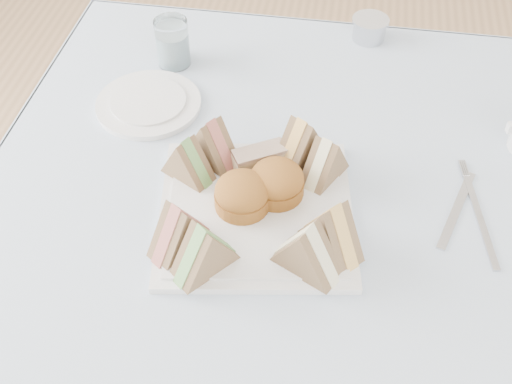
# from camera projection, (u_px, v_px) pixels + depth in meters

# --- Properties ---
(table) EXTENTS (0.90, 0.90, 0.74)m
(table) POSITION_uv_depth(u_px,v_px,m) (290.00, 329.00, 1.26)
(table) COLOR brown
(table) RESTS_ON floor
(tablecloth) EXTENTS (1.02, 1.02, 0.01)m
(tablecloth) POSITION_uv_depth(u_px,v_px,m) (299.00, 203.00, 0.99)
(tablecloth) COLOR #AFD1EC
(tablecloth) RESTS_ON table
(serving_plate) EXTENTS (0.33, 0.33, 0.01)m
(serving_plate) POSITION_uv_depth(u_px,v_px,m) (256.00, 212.00, 0.96)
(serving_plate) COLOR silver
(serving_plate) RESTS_ON tablecloth
(sandwich_fl_a) EXTENTS (0.09, 0.10, 0.08)m
(sandwich_fl_a) POSITION_uv_depth(u_px,v_px,m) (179.00, 227.00, 0.88)
(sandwich_fl_a) COLOR brown
(sandwich_fl_a) RESTS_ON serving_plate
(sandwich_fl_b) EXTENTS (0.09, 0.10, 0.08)m
(sandwich_fl_b) POSITION_uv_depth(u_px,v_px,m) (204.00, 248.00, 0.86)
(sandwich_fl_b) COLOR brown
(sandwich_fl_b) RESTS_ON serving_plate
(sandwich_fr_a) EXTENTS (0.10, 0.10, 0.09)m
(sandwich_fr_a) POSITION_uv_depth(u_px,v_px,m) (333.00, 227.00, 0.88)
(sandwich_fr_a) COLOR brown
(sandwich_fr_a) RESTS_ON serving_plate
(sandwich_fr_b) EXTENTS (0.11, 0.08, 0.09)m
(sandwich_fr_b) POSITION_uv_depth(u_px,v_px,m) (307.00, 248.00, 0.86)
(sandwich_fr_b) COLOR brown
(sandwich_fr_b) RESTS_ON serving_plate
(sandwich_bl_a) EXTENTS (0.09, 0.08, 0.08)m
(sandwich_bl_a) POSITION_uv_depth(u_px,v_px,m) (187.00, 158.00, 0.98)
(sandwich_bl_a) COLOR brown
(sandwich_bl_a) RESTS_ON serving_plate
(sandwich_bl_b) EXTENTS (0.10, 0.09, 0.08)m
(sandwich_bl_b) POSITION_uv_depth(u_px,v_px,m) (212.00, 141.00, 1.00)
(sandwich_bl_b) COLOR brown
(sandwich_bl_b) RESTS_ON serving_plate
(sandwich_br_a) EXTENTS (0.08, 0.10, 0.08)m
(sandwich_br_a) POSITION_uv_depth(u_px,v_px,m) (325.00, 158.00, 0.98)
(sandwich_br_a) COLOR brown
(sandwich_br_a) RESTS_ON serving_plate
(sandwich_br_b) EXTENTS (0.09, 0.10, 0.08)m
(sandwich_br_b) POSITION_uv_depth(u_px,v_px,m) (301.00, 141.00, 1.00)
(sandwich_br_b) COLOR brown
(sandwich_br_b) RESTS_ON serving_plate
(scone_left) EXTENTS (0.08, 0.08, 0.06)m
(scone_left) POSITION_uv_depth(u_px,v_px,m) (242.00, 194.00, 0.94)
(scone_left) COLOR olive
(scone_left) RESTS_ON serving_plate
(scone_right) EXTENTS (0.12, 0.12, 0.06)m
(scone_right) POSITION_uv_depth(u_px,v_px,m) (277.00, 182.00, 0.96)
(scone_right) COLOR olive
(scone_right) RESTS_ON serving_plate
(pastry_slice) EXTENTS (0.09, 0.07, 0.04)m
(pastry_slice) POSITION_uv_depth(u_px,v_px,m) (260.00, 159.00, 1.01)
(pastry_slice) COLOR beige
(pastry_slice) RESTS_ON serving_plate
(side_plate) EXTENTS (0.22, 0.22, 0.01)m
(side_plate) POSITION_uv_depth(u_px,v_px,m) (149.00, 104.00, 1.14)
(side_plate) COLOR silver
(side_plate) RESTS_ON tablecloth
(water_glass) EXTENTS (0.08, 0.08, 0.09)m
(water_glass) POSITION_uv_depth(u_px,v_px,m) (172.00, 42.00, 1.20)
(water_glass) COLOR white
(water_glass) RESTS_ON tablecloth
(tea_strainer) EXTENTS (0.08, 0.08, 0.04)m
(tea_strainer) POSITION_uv_depth(u_px,v_px,m) (369.00, 30.00, 1.27)
(tea_strainer) COLOR #BBBBC1
(tea_strainer) RESTS_ON tablecloth
(knife) EXTENTS (0.07, 0.17, 0.00)m
(knife) POSITION_uv_depth(u_px,v_px,m) (457.00, 209.00, 0.97)
(knife) COLOR #BBBBC1
(knife) RESTS_ON tablecloth
(fork) EXTENTS (0.04, 0.18, 0.00)m
(fork) POSITION_uv_depth(u_px,v_px,m) (480.00, 221.00, 0.96)
(fork) COLOR #BBBBC1
(fork) RESTS_ON tablecloth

